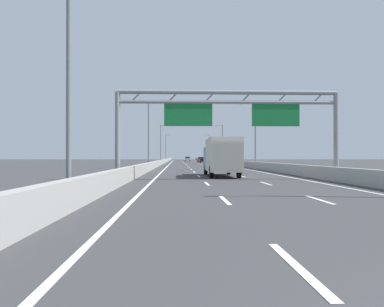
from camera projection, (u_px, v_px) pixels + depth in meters
ground_plane at (191, 163)px, 102.40m from camera, size 260.00×260.00×0.00m
lane_dash_left_0 at (297, 266)px, 5.90m from camera, size 0.16×3.00×0.01m
lane_dash_left_1 at (225, 200)px, 14.90m from camera, size 0.16×3.00×0.01m
lane_dash_left_2 at (207, 184)px, 23.89m from camera, size 0.16×3.00×0.01m
lane_dash_left_3 at (199, 176)px, 32.89m from camera, size 0.16×3.00×0.01m
lane_dash_left_4 at (194, 172)px, 41.88m from camera, size 0.16×3.00×0.01m
lane_dash_left_5 at (191, 169)px, 50.87m from camera, size 0.16×3.00×0.01m
lane_dash_left_6 at (189, 167)px, 59.87m from camera, size 0.16×3.00×0.01m
lane_dash_left_7 at (188, 166)px, 68.86m from camera, size 0.16×3.00×0.01m
lane_dash_left_8 at (186, 165)px, 77.85m from camera, size 0.16×3.00×0.01m
lane_dash_left_9 at (185, 164)px, 86.85m from camera, size 0.16×3.00×0.01m
lane_dash_left_10 at (185, 163)px, 95.84m from camera, size 0.16×3.00×0.01m
lane_dash_left_11 at (184, 163)px, 104.83m from camera, size 0.16×3.00×0.01m
lane_dash_left_12 at (184, 162)px, 113.83m from camera, size 0.16×3.00×0.01m
lane_dash_left_13 at (183, 162)px, 122.82m from camera, size 0.16×3.00×0.01m
lane_dash_left_14 at (183, 161)px, 131.81m from camera, size 0.16×3.00×0.01m
lane_dash_left_15 at (182, 161)px, 140.81m from camera, size 0.16×3.00×0.01m
lane_dash_left_16 at (182, 161)px, 149.80m from camera, size 0.16×3.00×0.01m
lane_dash_left_17 at (182, 161)px, 158.79m from camera, size 0.16×3.00×0.01m
lane_dash_right_1 at (319, 200)px, 15.03m from camera, size 0.16×3.00×0.01m
lane_dash_right_2 at (266, 184)px, 24.03m from camera, size 0.16×3.00×0.01m
lane_dash_right_3 at (242, 176)px, 33.02m from camera, size 0.16×3.00×0.01m
lane_dash_right_4 at (228, 172)px, 42.01m from camera, size 0.16×3.00×0.01m
lane_dash_right_5 at (219, 169)px, 51.01m from camera, size 0.16×3.00×0.01m
lane_dash_right_6 at (213, 167)px, 60.00m from camera, size 0.16×3.00×0.01m
lane_dash_right_7 at (208, 166)px, 68.99m from camera, size 0.16×3.00×0.01m
lane_dash_right_8 at (205, 165)px, 77.99m from camera, size 0.16×3.00×0.01m
lane_dash_right_9 at (202, 164)px, 86.98m from camera, size 0.16×3.00×0.01m
lane_dash_right_10 at (200, 163)px, 95.97m from camera, size 0.16×3.00×0.01m
lane_dash_right_11 at (198, 163)px, 104.97m from camera, size 0.16×3.00×0.01m
lane_dash_right_12 at (196, 162)px, 113.96m from camera, size 0.16×3.00×0.01m
lane_dash_right_13 at (195, 162)px, 122.95m from camera, size 0.16×3.00×0.01m
lane_dash_right_14 at (193, 161)px, 131.95m from camera, size 0.16×3.00×0.01m
lane_dash_right_15 at (192, 161)px, 140.94m from camera, size 0.16×3.00×0.01m
lane_dash_right_16 at (192, 161)px, 149.93m from camera, size 0.16×3.00×0.01m
lane_dash_right_17 at (191, 161)px, 158.93m from camera, size 0.16×3.00×0.01m
edge_line_left at (170, 164)px, 90.22m from camera, size 0.16×176.00×0.01m
edge_line_right at (216, 164)px, 90.61m from camera, size 0.16×176.00×0.01m
barrier_left at (166, 161)px, 112.14m from camera, size 0.45×220.00×0.95m
barrier_right at (214, 161)px, 112.65m from camera, size 0.45×220.00×0.95m
sign_gantry at (229, 112)px, 28.05m from camera, size 15.91×0.36×6.36m
streetlamp_left_near at (75, 58)px, 15.01m from camera, size 2.58×0.28×9.50m
streetlamp_left_mid at (150, 130)px, 56.65m from camera, size 2.58×0.28×9.50m
streetlamp_right_mid at (254, 131)px, 57.21m from camera, size 2.58×0.28×9.50m
streetlamp_left_far at (162, 141)px, 98.29m from camera, size 2.58×0.28×9.50m
streetlamp_right_far at (222, 141)px, 98.84m from camera, size 2.58×0.28×9.50m
streetlamp_left_distant at (166, 146)px, 139.93m from camera, size 2.58×0.28×9.50m
streetlamp_right_distant at (208, 146)px, 140.48m from camera, size 2.58×0.28×9.50m
red_car at (201, 159)px, 117.47m from camera, size 1.89×4.27×1.51m
yellow_car at (218, 162)px, 68.76m from camera, size 1.84×4.31×1.44m
silver_car at (188, 159)px, 139.42m from camera, size 1.84×4.37×1.58m
black_car at (203, 160)px, 107.76m from camera, size 1.85×4.60×1.45m
box_truck at (221, 156)px, 32.57m from camera, size 2.38×8.39×3.09m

